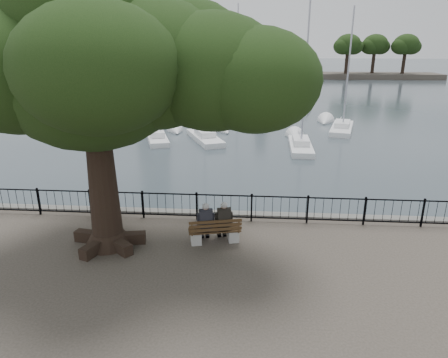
# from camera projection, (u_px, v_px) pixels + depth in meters

# --- Properties ---
(harbor) EXTENTS (260.00, 260.00, 1.20)m
(harbor) POSITION_uv_depth(u_px,v_px,m) (225.00, 227.00, 15.30)
(harbor) COLOR #5C5B57
(harbor) RESTS_ON ground
(railing) EXTENTS (22.06, 0.06, 1.00)m
(railing) POSITION_uv_depth(u_px,v_px,m) (224.00, 206.00, 14.48)
(railing) COLOR black
(railing) RESTS_ON ground
(bench) EXTENTS (1.76, 0.87, 0.89)m
(bench) POSITION_uv_depth(u_px,v_px,m) (215.00, 234.00, 12.93)
(bench) COLOR #9B9994
(bench) RESTS_ON ground
(person_left) EXTENTS (0.50, 0.75, 1.41)m
(person_left) POSITION_uv_depth(u_px,v_px,m) (206.00, 223.00, 12.87)
(person_left) COLOR black
(person_left) RESTS_ON ground
(person_right) EXTENTS (0.50, 0.75, 1.41)m
(person_right) POSITION_uv_depth(u_px,v_px,m) (223.00, 222.00, 12.96)
(person_right) COLOR black
(person_right) RESTS_ON ground
(tree) EXTENTS (10.45, 7.30, 8.53)m
(tree) POSITION_uv_depth(u_px,v_px,m) (120.00, 64.00, 11.17)
(tree) COLOR black
(tree) RESTS_ON ground
(lighthouse) EXTENTS (10.71, 10.71, 32.54)m
(lighthouse) POSITION_uv_depth(u_px,v_px,m) (146.00, 2.00, 68.01)
(lighthouse) COLOR #5C5B57
(lighthouse) RESTS_ON ground
(lion_monument) EXTENTS (6.39, 6.39, 9.32)m
(lion_monument) POSITION_uv_depth(u_px,v_px,m) (262.00, 78.00, 58.84)
(lion_monument) COLOR #5C5B57
(lion_monument) RESTS_ON ground
(sailboat_a) EXTENTS (2.91, 5.18, 10.12)m
(sailboat_a) POSITION_uv_depth(u_px,v_px,m) (157.00, 137.00, 30.88)
(sailboat_a) COLOR white
(sailboat_a) RESTS_ON ground
(sailboat_b) EXTENTS (3.63, 5.79, 11.22)m
(sailboat_b) POSITION_uv_depth(u_px,v_px,m) (205.00, 136.00, 30.90)
(sailboat_b) COLOR white
(sailboat_b) RESTS_ON ground
(sailboat_c) EXTENTS (1.66, 5.43, 11.29)m
(sailboat_c) POSITION_uv_depth(u_px,v_px,m) (301.00, 145.00, 28.40)
(sailboat_c) COLOR white
(sailboat_c) RESTS_ON ground
(sailboat_d) EXTENTS (3.12, 6.15, 10.18)m
(sailboat_d) POSITION_uv_depth(u_px,v_px,m) (342.00, 128.00, 34.30)
(sailboat_d) COLOR white
(sailboat_d) RESTS_ON ground
(sailboat_e) EXTENTS (1.56, 4.79, 11.45)m
(sailboat_e) POSITION_uv_depth(u_px,v_px,m) (105.00, 112.00, 41.49)
(sailboat_e) COLOR white
(sailboat_e) RESTS_ON ground
(sailboat_f) EXTENTS (1.57, 4.97, 10.86)m
(sailboat_f) POSITION_uv_depth(u_px,v_px,m) (237.00, 115.00, 40.34)
(sailboat_f) COLOR white
(sailboat_f) RESTS_ON ground
(sailboat_g) EXTENTS (2.44, 5.04, 8.37)m
(sailboat_g) POSITION_uv_depth(u_px,v_px,m) (303.00, 110.00, 43.49)
(sailboat_g) COLOR white
(sailboat_g) RESTS_ON ground
(sailboat_h) EXTENTS (1.92, 5.45, 13.39)m
(sailboat_h) POSITION_uv_depth(u_px,v_px,m) (193.00, 101.00, 49.01)
(sailboat_h) COLOR white
(sailboat_h) RESTS_ON ground
(far_shore) EXTENTS (30.00, 8.60, 9.18)m
(far_shore) POSITION_uv_depth(u_px,v_px,m) (372.00, 59.00, 84.47)
(far_shore) COLOR #3C362E
(far_shore) RESTS_ON ground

